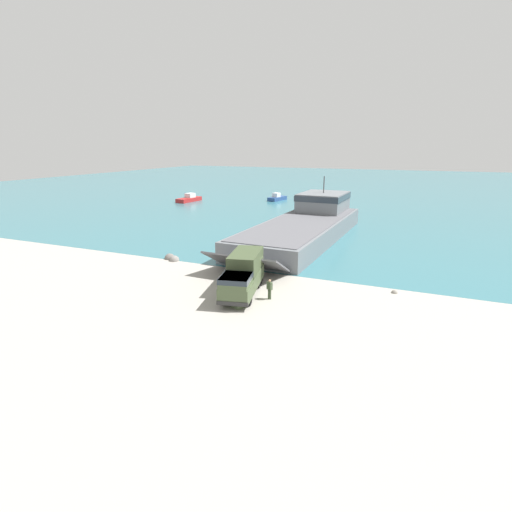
# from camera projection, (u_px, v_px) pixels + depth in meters

# --- Properties ---
(ground_plane) EXTENTS (240.00, 240.00, 0.00)m
(ground_plane) POSITION_uv_depth(u_px,v_px,m) (248.00, 285.00, 34.94)
(ground_plane) COLOR #9E998E
(water_surface) EXTENTS (240.00, 180.00, 0.01)m
(water_surface) POSITION_uv_depth(u_px,v_px,m) (378.00, 187.00, 118.11)
(water_surface) COLOR #336B75
(water_surface) RESTS_ON ground_plane
(landing_craft) EXTENTS (9.70, 32.63, 7.42)m
(landing_craft) POSITION_uv_depth(u_px,v_px,m) (307.00, 223.00, 53.06)
(landing_craft) COLOR slate
(landing_craft) RESTS_ON ground_plane
(military_truck) EXTENTS (3.90, 7.71, 3.22)m
(military_truck) POSITION_uv_depth(u_px,v_px,m) (243.00, 274.00, 32.53)
(military_truck) COLOR #475638
(military_truck) RESTS_ON ground_plane
(soldier_on_ramp) EXTENTS (0.50, 0.40, 1.64)m
(soldier_on_ramp) POSITION_uv_depth(u_px,v_px,m) (270.00, 288.00, 31.42)
(soldier_on_ramp) COLOR #3D4C33
(soldier_on_ramp) RESTS_ON ground_plane
(moored_boat_a) EXTENTS (2.92, 6.55, 1.76)m
(moored_boat_a) POSITION_uv_depth(u_px,v_px,m) (189.00, 199.00, 86.65)
(moored_boat_a) COLOR #B22323
(moored_boat_a) RESTS_ON ground_plane
(moored_boat_b) EXTENTS (2.97, 5.49, 1.69)m
(moored_boat_b) POSITION_uv_depth(u_px,v_px,m) (277.00, 198.00, 88.43)
(moored_boat_b) COLOR navy
(moored_boat_b) RESTS_ON ground_plane
(cargo_crate) EXTENTS (1.15, 1.24, 0.84)m
(cargo_crate) POSITION_uv_depth(u_px,v_px,m) (239.00, 302.00, 30.00)
(cargo_crate) COLOR #475638
(cargo_crate) RESTS_ON ground_plane
(shoreline_rock_a) EXTENTS (1.07, 1.07, 1.07)m
(shoreline_rock_a) POSITION_uv_depth(u_px,v_px,m) (174.00, 261.00, 42.21)
(shoreline_rock_a) COLOR gray
(shoreline_rock_a) RESTS_ON ground_plane
(shoreline_rock_b) EXTENTS (0.53, 0.53, 0.53)m
(shoreline_rock_b) POSITION_uv_depth(u_px,v_px,m) (395.00, 293.00, 32.97)
(shoreline_rock_b) COLOR gray
(shoreline_rock_b) RESTS_ON ground_plane
(shoreline_rock_c) EXTENTS (1.13, 1.13, 1.13)m
(shoreline_rock_c) POSITION_uv_depth(u_px,v_px,m) (170.00, 259.00, 42.91)
(shoreline_rock_c) COLOR #66605B
(shoreline_rock_c) RESTS_ON ground_plane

